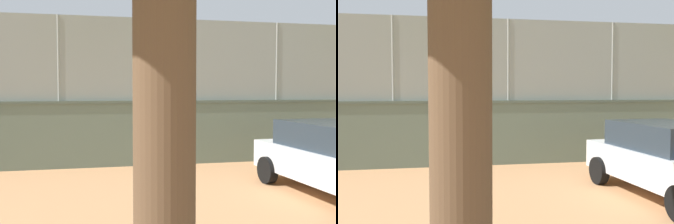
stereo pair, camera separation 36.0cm
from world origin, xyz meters
TOP-DOWN VIEW (x-y plane):
  - ground_plane at (0.00, 0.00)m, footprint 260.00×260.00m
  - perimeter_wall at (2.04, 12.04)m, footprint 26.17×0.75m
  - fence_panel_on_wall at (2.04, 12.04)m, footprint 25.71×0.47m
  - player_at_service_line at (-5.63, 4.89)m, footprint 1.02×0.91m
  - player_near_wall_returning at (-4.61, 8.56)m, footprint 1.05×0.73m
  - player_crossing_court at (-0.36, 0.45)m, footprint 0.94×0.68m
  - sports_ball at (-6.86, 6.67)m, footprint 0.11×0.11m
  - courtside_bench at (-4.51, 10.96)m, footprint 1.61×0.41m
  - parked_car_white at (-3.77, 15.99)m, footprint 2.25×4.18m

SIDE VIEW (x-z plane):
  - ground_plane at x=0.00m, z-range 0.00..0.00m
  - courtside_bench at x=-4.51m, z-range 0.03..0.90m
  - parked_car_white at x=-3.77m, z-range 0.04..1.52m
  - perimeter_wall at x=2.04m, z-range 0.01..1.86m
  - player_near_wall_returning at x=-4.61m, z-range 0.14..1.75m
  - player_crossing_court at x=-0.36m, z-range 0.15..1.80m
  - player_at_service_line at x=-5.63m, z-range 0.16..1.84m
  - sports_ball at x=-6.86m, z-range 1.49..1.60m
  - fence_panel_on_wall at x=2.04m, z-range 1.85..4.18m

